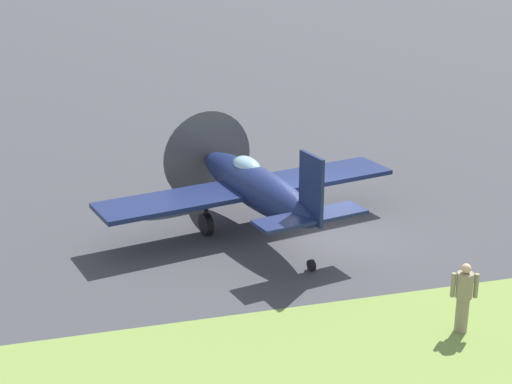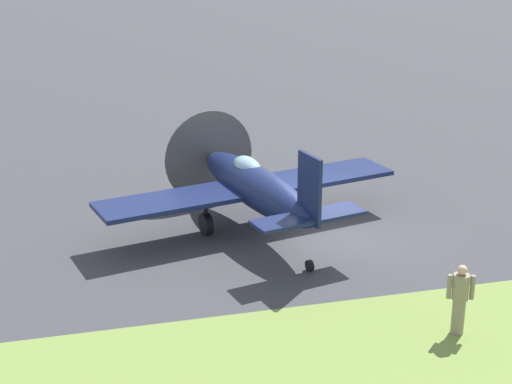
% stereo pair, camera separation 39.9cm
% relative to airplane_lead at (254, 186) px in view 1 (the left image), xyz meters
% --- Properties ---
extents(ground_plane, '(160.00, 160.00, 0.00)m').
position_rel_airplane_lead_xyz_m(ground_plane, '(1.98, -1.14, -1.44)').
color(ground_plane, '#38383D').
extents(airplane_lead, '(9.69, 7.75, 3.43)m').
position_rel_airplane_lead_xyz_m(airplane_lead, '(0.00, 0.00, 0.00)').
color(airplane_lead, '#141E47').
rests_on(airplane_lead, ground).
extents(ground_crew_chief, '(0.60, 0.38, 1.73)m').
position_rel_airplane_lead_xyz_m(ground_crew_chief, '(3.02, -7.33, -0.53)').
color(ground_crew_chief, '#847A5B').
rests_on(ground_crew_chief, ground).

